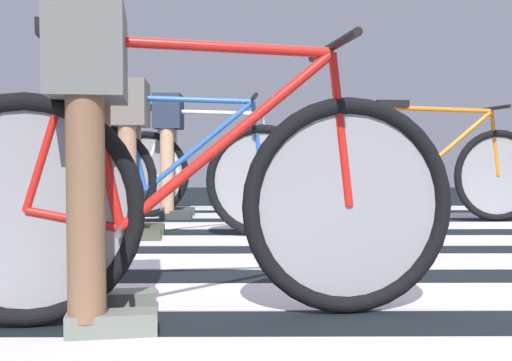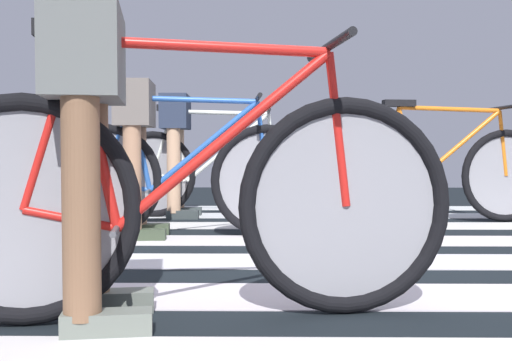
% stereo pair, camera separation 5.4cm
% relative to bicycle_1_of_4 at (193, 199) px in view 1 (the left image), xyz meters
% --- Properties ---
extents(ground, '(18.00, 14.00, 0.02)m').
position_rel_bicycle_1_of_4_xyz_m(ground, '(0.62, 0.85, -0.40)').
color(ground, black).
extents(crosswalk_markings, '(5.37, 6.49, 0.00)m').
position_rel_bicycle_1_of_4_xyz_m(crosswalk_markings, '(0.59, 1.09, -0.38)').
color(crosswalk_markings, silver).
rests_on(crosswalk_markings, ground).
extents(bicycle_1_of_4, '(1.72, 0.54, 0.93)m').
position_rel_bicycle_1_of_4_xyz_m(bicycle_1_of_4, '(0.00, 0.00, 0.00)').
color(bicycle_1_of_4, black).
rests_on(bicycle_1_of_4, ground).
extents(cyclist_1_of_4, '(0.37, 0.44, 0.97)m').
position_rel_bicycle_1_of_4_xyz_m(cyclist_1_of_4, '(-0.31, -0.05, 0.24)').
color(cyclist_1_of_4, brown).
rests_on(cyclist_1_of_4, ground).
extents(bicycle_2_of_4, '(1.74, 0.52, 0.93)m').
position_rel_bicycle_1_of_4_xyz_m(bicycle_2_of_4, '(-0.26, 1.99, 0.00)').
color(bicycle_2_of_4, black).
rests_on(bicycle_2_of_4, ground).
extents(cyclist_2_of_4, '(0.34, 0.42, 0.98)m').
position_rel_bicycle_1_of_4_xyz_m(cyclist_2_of_4, '(-0.57, 1.96, 0.25)').
color(cyclist_2_of_4, '#A87A5B').
rests_on(cyclist_2_of_4, ground).
extents(bicycle_3_of_4, '(1.73, 0.52, 0.93)m').
position_rel_bicycle_1_of_4_xyz_m(bicycle_3_of_4, '(1.60, 2.84, 0.00)').
color(bicycle_3_of_4, black).
rests_on(bicycle_3_of_4, ground).
extents(bicycle_4_of_4, '(1.74, 0.52, 0.93)m').
position_rel_bicycle_1_of_4_xyz_m(bicycle_4_of_4, '(-0.18, 3.25, 0.00)').
color(bicycle_4_of_4, black).
rests_on(bicycle_4_of_4, ground).
extents(cyclist_4_of_4, '(0.32, 0.41, 1.01)m').
position_rel_bicycle_1_of_4_xyz_m(cyclist_4_of_4, '(-0.49, 3.24, 0.27)').
color(cyclist_4_of_4, tan).
rests_on(cyclist_4_of_4, ground).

